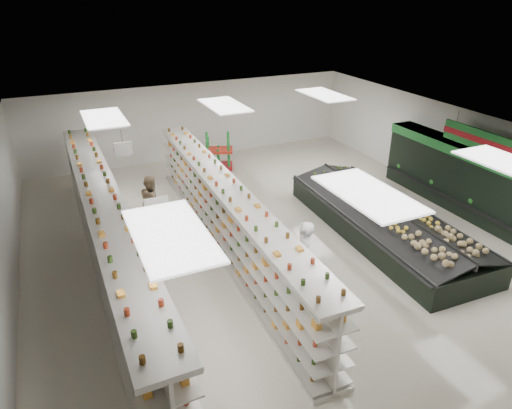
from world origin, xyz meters
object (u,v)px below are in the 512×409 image
soda_endcap (218,152)px  shopper_background (152,201)px  produce_island (383,220)px  gondola_left (109,239)px  gondola_center (226,220)px  shopper_main (303,257)px

soda_endcap → shopper_background: shopper_background is taller
soda_endcap → produce_island: bearing=-69.9°
gondola_left → gondola_center: size_ratio=1.08×
gondola_center → shopper_main: bearing=-68.6°
gondola_left → shopper_background: (1.57, 2.08, -0.15)m
gondola_left → soda_endcap: size_ratio=8.40×
gondola_center → shopper_main: (0.97, -2.64, 0.03)m
gondola_left → soda_endcap: bearing=48.5°
soda_endcap → gondola_left: bearing=-131.0°
produce_island → soda_endcap: bearing=110.1°
gondola_left → produce_island: bearing=-10.0°
gondola_left → gondola_center: bearing=-2.9°
produce_island → soda_endcap: (-2.64, 7.22, 0.24)m
soda_endcap → shopper_background: size_ratio=0.88×
soda_endcap → shopper_main: shopper_main is taller
shopper_main → shopper_background: shopper_main is taller
gondola_center → soda_endcap: gondola_center is taller
produce_island → shopper_background: 7.08m
shopper_main → soda_endcap: bearing=-135.2°
produce_island → shopper_main: (-3.63, -1.48, 0.47)m
gondola_center → produce_island: bearing=-12.9°
gondola_left → shopper_background: gondola_left is taller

